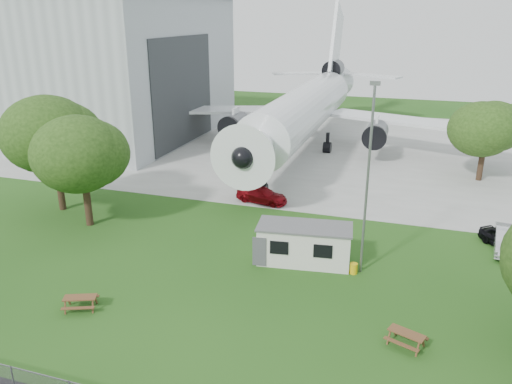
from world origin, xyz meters
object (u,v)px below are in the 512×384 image
(site_cabin, at_px, (304,244))
(picnic_east, at_px, (405,345))
(hangar, at_px, (55,62))
(airliner, at_px, (307,106))
(picnic_west, at_px, (81,309))

(site_cabin, relative_size, picnic_east, 3.83)
(picnic_east, bearing_deg, hangar, 164.42)
(airliner, relative_size, picnic_west, 26.52)
(airliner, bearing_deg, picnic_west, -96.28)
(hangar, relative_size, picnic_west, 23.89)
(airliner, height_order, picnic_west, airliner)
(hangar, distance_m, picnic_east, 62.23)
(site_cabin, xyz_separation_m, picnic_east, (6.86, -7.26, -1.31))
(picnic_west, distance_m, picnic_east, 17.70)
(hangar, distance_m, site_cabin, 52.33)
(airliner, distance_m, picnic_west, 39.51)
(airliner, relative_size, picnic_east, 26.52)
(picnic_west, bearing_deg, site_cabin, 19.33)
(hangar, bearing_deg, airliner, -0.22)
(hangar, distance_m, picnic_west, 51.17)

